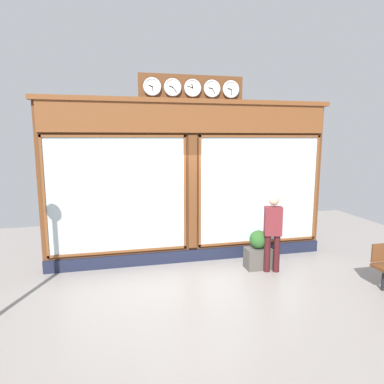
% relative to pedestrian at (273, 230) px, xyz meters
% --- Properties ---
extents(ground_plane, '(14.00, 14.00, 0.00)m').
position_rel_pedestrian_xyz_m(ground_plane, '(1.55, 1.80, -0.93)').
color(ground_plane, gray).
extents(shop_facade, '(6.70, 0.42, 4.24)m').
position_rel_pedestrian_xyz_m(shop_facade, '(1.55, -1.12, 0.97)').
color(shop_facade, '#5B3319').
rests_on(shop_facade, ground_plane).
extents(pedestrian, '(0.41, 0.31, 1.69)m').
position_rel_pedestrian_xyz_m(pedestrian, '(0.00, 0.00, 0.00)').
color(pedestrian, '#3A1316').
rests_on(pedestrian, ground_plane).
extents(planter_box, '(0.56, 0.36, 0.46)m').
position_rel_pedestrian_xyz_m(planter_box, '(0.21, -0.23, -0.70)').
color(planter_box, '#4C4742').
rests_on(planter_box, ground_plane).
extents(planter_shrub, '(0.40, 0.40, 0.40)m').
position_rel_pedestrian_xyz_m(planter_shrub, '(0.21, -0.23, -0.26)').
color(planter_shrub, '#285623').
rests_on(planter_shrub, planter_box).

